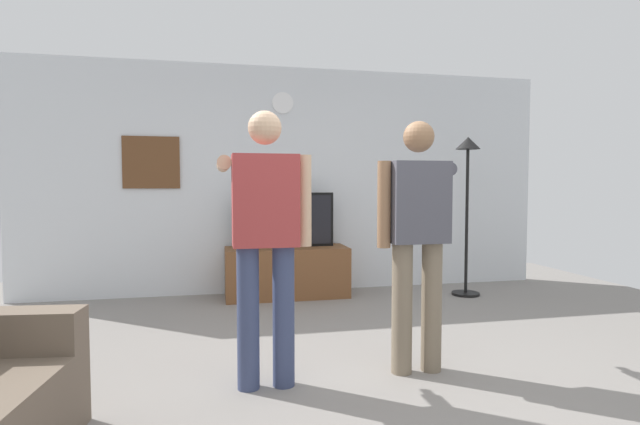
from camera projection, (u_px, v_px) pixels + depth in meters
The scene contains 9 objects.
ground_plane at pixel (365, 385), 3.14m from camera, with size 8.40×8.40×0.00m, color gray.
back_wall at pixel (293, 180), 5.94m from camera, with size 6.40×0.10×2.70m, color silver.
tv_stand at pixel (287, 272), 5.63m from camera, with size 1.40×0.57×0.57m.
television at pixel (286, 220), 5.64m from camera, with size 1.11×0.07×0.63m.
wall_clock at pixel (283, 103), 5.81m from camera, with size 0.25×0.25×0.03m, color white.
framed_picture at pixel (151, 162), 5.53m from camera, with size 0.62×0.04×0.59m, color brown.
floor_lamp at pixel (467, 182), 5.66m from camera, with size 0.32×0.32×1.85m.
person_standing_nearer_lamp at pixel (265, 232), 3.07m from camera, with size 0.59×0.78×1.75m.
person_standing_nearer_couch at pixel (417, 231), 3.33m from camera, with size 0.58×0.78×1.72m.
Camera 1 is at (-0.93, -2.94, 1.28)m, focal length 27.36 mm.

